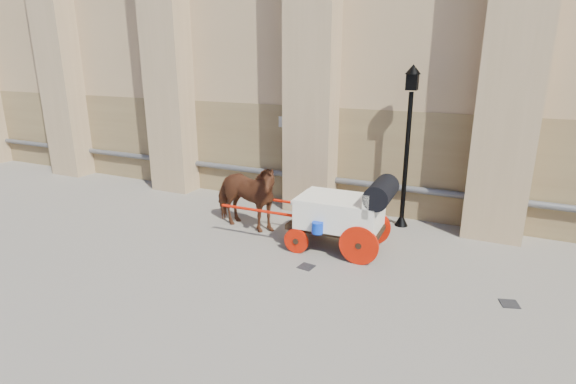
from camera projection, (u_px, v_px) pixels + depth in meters
The scene contains 6 objects.
ground at pixel (289, 263), 10.01m from camera, with size 90.00×90.00×0.00m, color slate.
horse at pixel (245, 196), 11.69m from camera, with size 0.99×2.17×1.83m, color brown.
carriage at pixel (346, 211), 10.38m from camera, with size 4.16×1.50×1.81m.
street_lamp at pixel (407, 143), 11.54m from camera, with size 0.40×0.40×4.22m.
drain_grate_near at pixel (306, 267), 9.80m from camera, with size 0.32×0.32×0.01m, color black.
drain_grate_far at pixel (509, 304), 8.34m from camera, with size 0.32×0.32×0.01m, color black.
Camera 1 is at (3.87, -8.25, 4.43)m, focal length 28.00 mm.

